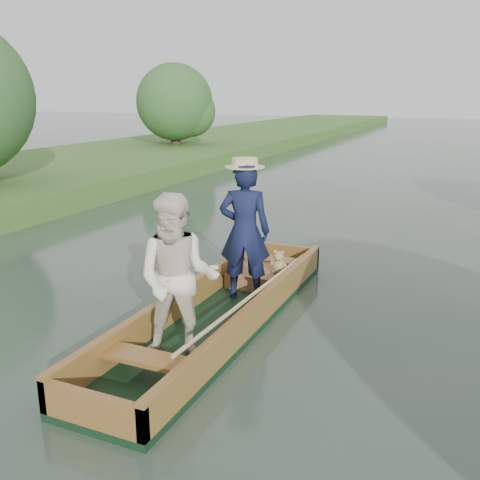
% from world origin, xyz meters
% --- Properties ---
extents(ground, '(120.00, 120.00, 0.00)m').
position_xyz_m(ground, '(0.00, 0.00, 0.00)').
color(ground, '#283D30').
rests_on(ground, ground).
extents(trees_far, '(22.75, 15.12, 4.59)m').
position_xyz_m(trees_far, '(-0.42, 8.07, 2.50)').
color(trees_far, '#47331E').
rests_on(trees_far, ground).
extents(punt, '(1.16, 5.00, 1.98)m').
position_xyz_m(punt, '(0.03, -0.16, 0.69)').
color(punt, black).
rests_on(punt, ground).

